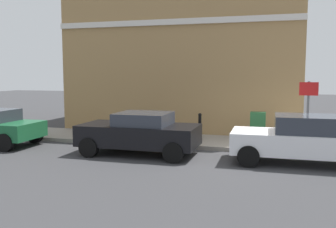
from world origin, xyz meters
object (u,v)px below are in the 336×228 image
(utility_cabinet, at_px, (258,129))
(street_sign, at_px, (308,105))
(car_black, at_px, (140,133))
(car_white, at_px, (309,139))
(bollard_far_kerb, at_px, (144,127))
(bollard_near_cabinet, at_px, (200,125))

(utility_cabinet, distance_m, street_sign, 2.07)
(car_black, relative_size, utility_cabinet, 3.44)
(car_white, distance_m, car_black, 5.30)
(car_black, bearing_deg, car_white, -178.93)
(bollard_far_kerb, bearing_deg, car_black, -166.41)
(utility_cabinet, relative_size, bollard_near_cabinet, 1.11)
(car_black, bearing_deg, street_sign, -163.50)
(utility_cabinet, xyz_separation_m, street_sign, (-0.80, -1.63, 0.98))
(car_white, bearing_deg, car_black, 0.12)
(car_black, relative_size, bollard_far_kerb, 3.80)
(bollard_near_cabinet, relative_size, bollard_far_kerb, 1.00)
(utility_cabinet, height_order, bollard_near_cabinet, utility_cabinet)
(bollard_near_cabinet, height_order, bollard_far_kerb, same)
(utility_cabinet, height_order, street_sign, street_sign)
(bollard_near_cabinet, bearing_deg, street_sign, -103.32)
(car_white, height_order, bollard_far_kerb, car_white)
(utility_cabinet, xyz_separation_m, bollard_near_cabinet, (0.10, 2.18, 0.02))
(bollard_near_cabinet, bearing_deg, bollard_far_kerb, 117.67)
(car_white, bearing_deg, street_sign, -93.56)
(street_sign, bearing_deg, bollard_near_cabinet, 76.68)
(car_white, distance_m, bollard_far_kerb, 5.82)
(car_black, height_order, bollard_near_cabinet, car_black)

